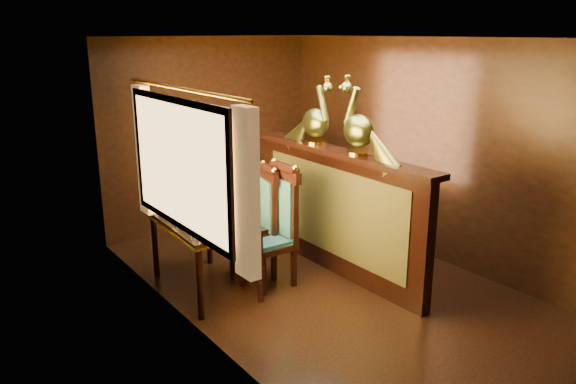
{
  "coord_description": "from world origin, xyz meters",
  "views": [
    {
      "loc": [
        -3.47,
        -4.06,
        2.56
      ],
      "look_at": [
        -0.31,
        0.31,
        1.01
      ],
      "focal_mm": 35.0,
      "sensor_mm": 36.0,
      "label": 1
    }
  ],
  "objects_px": {
    "dining_table": "(203,225)",
    "peacock_left": "(359,116)",
    "chair_right": "(262,219)",
    "chair_left": "(278,221)",
    "peacock_right": "(316,110)"
  },
  "relations": [
    {
      "from": "chair_right",
      "to": "dining_table",
      "type": "bearing_deg",
      "value": -170.6
    },
    {
      "from": "dining_table",
      "to": "peacock_left",
      "type": "bearing_deg",
      "value": -25.72
    },
    {
      "from": "dining_table",
      "to": "chair_left",
      "type": "relative_size",
      "value": 1.02
    },
    {
      "from": "chair_left",
      "to": "peacock_left",
      "type": "distance_m",
      "value": 1.35
    },
    {
      "from": "peacock_left",
      "to": "peacock_right",
      "type": "distance_m",
      "value": 0.68
    },
    {
      "from": "chair_right",
      "to": "peacock_left",
      "type": "xyz_separation_m",
      "value": [
        0.72,
        -0.68,
        1.11
      ]
    },
    {
      "from": "peacock_left",
      "to": "peacock_right",
      "type": "bearing_deg",
      "value": 90.0
    },
    {
      "from": "chair_left",
      "to": "dining_table",
      "type": "bearing_deg",
      "value": 157.69
    },
    {
      "from": "peacock_left",
      "to": "chair_left",
      "type": "bearing_deg",
      "value": 147.05
    },
    {
      "from": "chair_left",
      "to": "peacock_right",
      "type": "height_order",
      "value": "peacock_right"
    },
    {
      "from": "dining_table",
      "to": "peacock_left",
      "type": "height_order",
      "value": "peacock_left"
    },
    {
      "from": "peacock_left",
      "to": "dining_table",
      "type": "bearing_deg",
      "value": 151.66
    },
    {
      "from": "chair_right",
      "to": "chair_left",
      "type": "bearing_deg",
      "value": -65.95
    },
    {
      "from": "peacock_left",
      "to": "peacock_right",
      "type": "xyz_separation_m",
      "value": [
        0.0,
        0.68,
        -0.01
      ]
    },
    {
      "from": "chair_right",
      "to": "peacock_left",
      "type": "bearing_deg",
      "value": -28.53
    }
  ]
}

